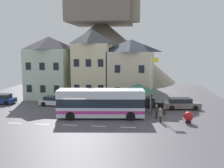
% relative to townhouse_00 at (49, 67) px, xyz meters
% --- Properties ---
extents(ground_plane, '(40.00, 60.00, 0.07)m').
position_rel_townhouse_00_xyz_m(ground_plane, '(7.59, -11.94, -4.94)').
color(ground_plane, '#514D54').
extents(townhouse_00, '(6.48, 5.94, 9.82)m').
position_rel_townhouse_00_xyz_m(townhouse_00, '(0.00, 0.00, 0.00)').
color(townhouse_00, beige).
rests_on(townhouse_00, ground_plane).
extents(townhouse_01, '(5.39, 5.49, 10.88)m').
position_rel_townhouse_00_xyz_m(townhouse_01, '(7.07, -0.22, 0.53)').
color(townhouse_01, beige).
rests_on(townhouse_01, ground_plane).
extents(townhouse_02, '(6.86, 6.13, 9.31)m').
position_rel_townhouse_00_xyz_m(townhouse_02, '(13.05, 0.10, -0.25)').
color(townhouse_02, beige).
rests_on(townhouse_02, ground_plane).
extents(hilltop_castle, '(36.57, 36.57, 22.92)m').
position_rel_townhouse_00_xyz_m(hilltop_castle, '(4.60, 24.02, 3.56)').
color(hilltop_castle, '#605A4C').
rests_on(hilltop_castle, ground_plane).
extents(transit_bus, '(10.01, 3.62, 3.25)m').
position_rel_townhouse_00_xyz_m(transit_bus, '(10.29, -11.23, -3.27)').
color(transit_bus, silver).
rests_on(transit_bus, ground_plane).
extents(bus_shelter, '(3.60, 3.60, 3.53)m').
position_rel_townhouse_00_xyz_m(bus_shelter, '(14.43, -7.41, -1.97)').
color(bus_shelter, '#473D33').
rests_on(bus_shelter, ground_plane).
extents(parked_car_00, '(4.31, 2.04, 1.40)m').
position_rel_townhouse_00_xyz_m(parked_car_00, '(-5.35, -5.58, -4.22)').
color(parked_car_00, navy).
rests_on(parked_car_00, ground_plane).
extents(parked_car_01, '(4.08, 2.12, 1.25)m').
position_rel_townhouse_00_xyz_m(parked_car_01, '(2.76, -5.67, -4.29)').
color(parked_car_01, white).
rests_on(parked_car_01, ground_plane).
extents(parked_car_02, '(4.78, 2.41, 1.42)m').
position_rel_townhouse_00_xyz_m(parked_car_02, '(20.07, -5.60, -4.21)').
color(parked_car_02, slate).
rests_on(parked_car_02, ground_plane).
extents(parked_car_03, '(4.56, 2.06, 1.28)m').
position_rel_townhouse_00_xyz_m(parked_car_03, '(15.39, -4.85, -4.27)').
color(parked_car_03, black).
rests_on(parked_car_03, ground_plane).
extents(pedestrian_00, '(0.31, 0.31, 1.59)m').
position_rel_townhouse_00_xyz_m(pedestrian_00, '(16.57, -10.79, -3.98)').
color(pedestrian_00, black).
rests_on(pedestrian_00, ground_plane).
extents(pedestrian_01, '(0.34, 0.34, 1.57)m').
position_rel_townhouse_00_xyz_m(pedestrian_01, '(16.90, -12.25, -3.98)').
color(pedestrian_01, '#38332D').
rests_on(pedestrian_01, ground_plane).
extents(pedestrian_02, '(0.34, 0.30, 1.45)m').
position_rel_townhouse_00_xyz_m(pedestrian_02, '(17.60, -8.94, -4.14)').
color(pedestrian_02, '#38332D').
rests_on(pedestrian_02, ground_plane).
extents(public_bench, '(1.72, 0.48, 0.87)m').
position_rel_townhouse_00_xyz_m(public_bench, '(15.37, -4.85, -4.43)').
color(public_bench, '#473828').
rests_on(public_bench, ground_plane).
extents(flagpole, '(0.95, 0.10, 6.81)m').
position_rel_townhouse_00_xyz_m(flagpole, '(16.03, -7.52, -0.95)').
color(flagpole, silver).
rests_on(flagpole, ground_plane).
extents(harbour_buoy, '(1.00, 1.00, 1.25)m').
position_rel_townhouse_00_xyz_m(harbour_buoy, '(19.81, -12.31, -4.21)').
color(harbour_buoy, black).
rests_on(harbour_buoy, ground_plane).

